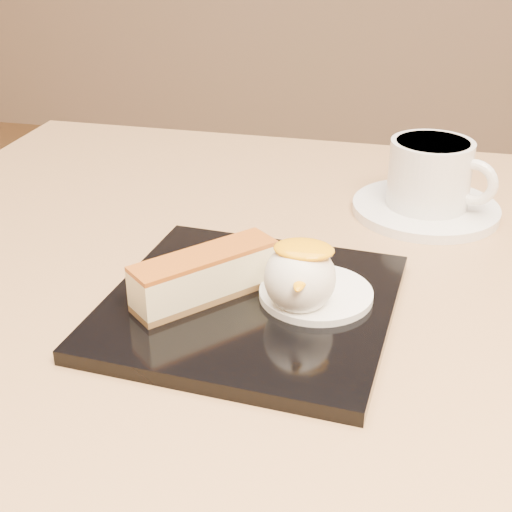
% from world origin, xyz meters
% --- Properties ---
extents(table, '(0.80, 0.80, 0.72)m').
position_xyz_m(table, '(0.00, 0.00, 0.56)').
color(table, black).
rests_on(table, ground).
extents(dessert_plate, '(0.24, 0.24, 0.01)m').
position_xyz_m(dessert_plate, '(0.01, -0.04, 0.73)').
color(dessert_plate, black).
rests_on(dessert_plate, table).
extents(cheesecake, '(0.10, 0.11, 0.04)m').
position_xyz_m(cheesecake, '(-0.03, -0.05, 0.75)').
color(cheesecake, brown).
rests_on(cheesecake, dessert_plate).
extents(cream_smear, '(0.09, 0.09, 0.01)m').
position_xyz_m(cream_smear, '(0.06, -0.03, 0.73)').
color(cream_smear, white).
rests_on(cream_smear, dessert_plate).
extents(ice_cream_scoop, '(0.05, 0.05, 0.05)m').
position_xyz_m(ice_cream_scoop, '(0.05, -0.05, 0.76)').
color(ice_cream_scoop, white).
rests_on(ice_cream_scoop, cream_smear).
extents(mango_sauce, '(0.05, 0.04, 0.01)m').
position_xyz_m(mango_sauce, '(0.05, -0.05, 0.78)').
color(mango_sauce, '#FFA408').
rests_on(mango_sauce, ice_cream_scoop).
extents(mint_sprig, '(0.03, 0.02, 0.00)m').
position_xyz_m(mint_sprig, '(0.03, -0.00, 0.74)').
color(mint_sprig, green).
rests_on(mint_sprig, cream_smear).
extents(saucer, '(0.15, 0.15, 0.01)m').
position_xyz_m(saucer, '(0.14, 0.19, 0.72)').
color(saucer, white).
rests_on(saucer, table).
extents(coffee_cup, '(0.11, 0.08, 0.07)m').
position_xyz_m(coffee_cup, '(0.14, 0.19, 0.77)').
color(coffee_cup, white).
rests_on(coffee_cup, saucer).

